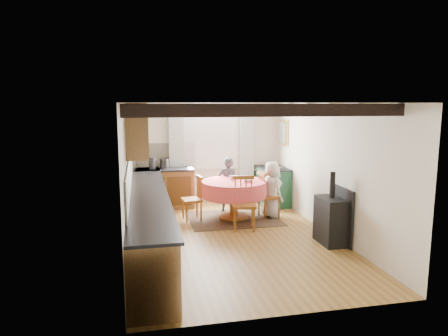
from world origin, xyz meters
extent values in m
cube|color=olive|center=(0.00, 0.00, 0.00)|extent=(3.60, 5.50, 0.00)
cube|color=white|center=(0.00, 0.00, 2.40)|extent=(3.60, 5.50, 0.00)
cube|color=silver|center=(0.00, 2.75, 1.20)|extent=(3.60, 0.00, 2.40)
cube|color=silver|center=(0.00, -2.75, 1.20)|extent=(3.60, 0.00, 2.40)
cube|color=silver|center=(-1.80, 0.00, 1.20)|extent=(0.00, 5.50, 2.40)
cube|color=silver|center=(1.80, 0.00, 1.20)|extent=(0.00, 5.50, 2.40)
cube|color=black|center=(0.00, -2.00, 2.31)|extent=(3.60, 0.16, 0.16)
cube|color=black|center=(0.00, -1.00, 2.31)|extent=(3.60, 0.16, 0.16)
cube|color=black|center=(0.00, 0.00, 2.31)|extent=(3.60, 0.16, 0.16)
cube|color=black|center=(0.00, 1.00, 2.31)|extent=(3.60, 0.16, 0.16)
cube|color=black|center=(0.00, 2.00, 2.31)|extent=(3.60, 0.16, 0.16)
cube|color=beige|center=(-1.78, 0.30, 1.20)|extent=(0.02, 4.50, 0.55)
cube|color=beige|center=(-1.00, 2.73, 1.20)|extent=(1.40, 0.02, 0.55)
cube|color=olive|center=(-1.50, 0.00, 0.44)|extent=(0.60, 5.30, 0.88)
cube|color=olive|center=(-1.05, 2.45, 0.44)|extent=(1.30, 0.60, 0.88)
cube|color=black|center=(-1.48, 0.00, 0.90)|extent=(0.64, 5.30, 0.04)
cube|color=black|center=(-1.05, 2.43, 0.90)|extent=(1.30, 0.64, 0.04)
cube|color=olive|center=(-1.63, 1.20, 1.95)|extent=(0.34, 1.80, 0.90)
cube|color=olive|center=(-1.63, -0.30, 1.90)|extent=(0.34, 0.90, 0.70)
cube|color=white|center=(0.10, 2.73, 1.60)|extent=(1.34, 0.03, 1.54)
cube|color=white|center=(0.10, 2.74, 1.60)|extent=(1.20, 0.01, 1.40)
cube|color=#B2B3B1|center=(-0.75, 2.65, 1.10)|extent=(0.35, 0.10, 2.10)
cube|color=#B2B3B1|center=(0.95, 2.65, 1.10)|extent=(0.35, 0.10, 2.10)
cylinder|color=black|center=(0.10, 2.65, 2.20)|extent=(2.00, 0.03, 0.03)
cube|color=gold|center=(1.77, 2.30, 1.70)|extent=(0.04, 0.50, 0.60)
cylinder|color=silver|center=(1.05, 2.72, 1.70)|extent=(0.30, 0.02, 0.30)
cube|color=black|center=(0.29, 1.19, 0.01)|extent=(1.87, 1.45, 0.01)
imported|color=#3C3F46|center=(0.30, 1.80, 0.61)|extent=(0.48, 0.35, 1.23)
imported|color=beige|center=(1.11, 1.15, 0.60)|extent=(0.52, 0.66, 1.19)
imported|color=silver|center=(0.54, 1.05, 0.83)|extent=(0.22, 0.22, 0.05)
imported|color=silver|center=(0.57, 1.39, 0.84)|extent=(0.30, 0.30, 0.07)
imported|color=silver|center=(0.27, 1.29, 0.86)|extent=(0.12, 0.12, 0.10)
cylinder|color=#262628|center=(-1.33, 2.38, 1.05)|extent=(0.16, 0.16, 0.27)
cylinder|color=#262628|center=(-1.05, 2.47, 1.03)|extent=(0.19, 0.19, 0.22)
camera|label=1|loc=(-1.60, -6.80, 2.39)|focal=32.44mm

